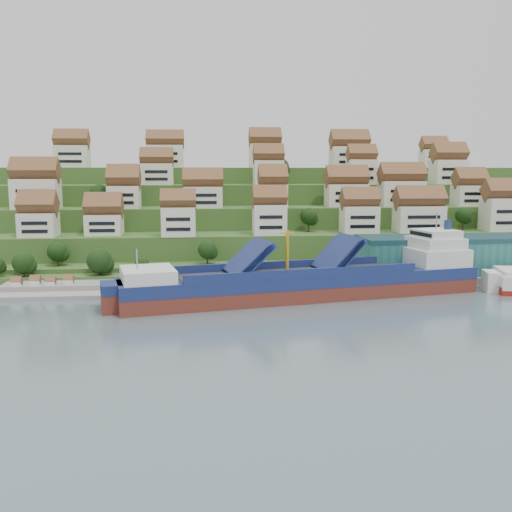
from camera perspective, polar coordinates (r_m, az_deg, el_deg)
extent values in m
plane|color=slate|center=(136.19, 3.53, -4.16)|extent=(300.00, 300.00, 0.00)
cube|color=gray|center=(154.59, 9.99, -2.33)|extent=(180.00, 14.00, 2.20)
cube|color=gray|center=(150.66, -19.63, -3.22)|extent=(45.00, 20.00, 1.00)
cube|color=#2D4C1E|center=(219.97, -0.02, 1.25)|extent=(260.00, 128.00, 4.00)
cube|color=#2D4C1E|center=(224.51, -0.15, 2.29)|extent=(260.00, 118.00, 11.00)
cube|color=#2D4C1E|center=(232.08, -0.34, 3.37)|extent=(260.00, 102.00, 18.00)
cube|color=#2D4C1E|center=(239.74, -0.52, 4.37)|extent=(260.00, 86.00, 25.00)
cube|color=#2D4C1E|center=(248.49, -0.70, 5.21)|extent=(260.00, 68.00, 31.00)
cube|color=silver|center=(176.56, -20.90, 2.95)|extent=(10.18, 8.66, 6.84)
cube|color=silver|center=(175.26, -14.92, 3.05)|extent=(10.43, 8.57, 6.06)
cube|color=silver|center=(167.27, -7.75, 3.42)|extent=(9.75, 7.03, 8.42)
cube|color=silver|center=(170.22, 1.35, 3.66)|extent=(9.63, 7.62, 8.89)
cube|color=silver|center=(178.15, 10.28, 3.62)|extent=(10.81, 7.73, 8.12)
cube|color=silver|center=(183.88, 15.97, 3.57)|extent=(14.45, 8.26, 8.08)
cube|color=silver|center=(197.19, 23.38, 3.84)|extent=(11.69, 8.31, 10.29)
cube|color=silver|center=(191.55, -21.13, 5.80)|extent=(13.76, 8.90, 9.33)
cube|color=silver|center=(187.44, -13.04, 5.77)|extent=(9.85, 8.98, 7.11)
cube|color=silver|center=(185.66, -5.32, 5.88)|extent=(12.31, 7.90, 6.80)
cube|color=silver|center=(184.02, 1.67, 5.99)|extent=(8.75, 8.56, 7.48)
cube|color=silver|center=(194.78, 9.01, 6.02)|extent=(13.43, 8.36, 7.39)
cube|color=silver|center=(198.75, 14.31, 6.06)|extent=(14.43, 8.18, 8.44)
cube|color=silver|center=(207.98, 20.53, 5.67)|extent=(10.12, 8.04, 6.92)
cube|color=silver|center=(203.02, -9.86, 8.06)|extent=(10.90, 7.30, 7.34)
cube|color=silver|center=(203.66, 1.24, 8.34)|extent=(10.26, 7.79, 8.44)
cube|color=silver|center=(207.40, 10.48, 8.25)|extent=(9.66, 7.14, 8.74)
cube|color=silver|center=(221.35, 18.66, 7.96)|extent=(11.64, 8.47, 8.75)
cube|color=silver|center=(225.97, -17.89, 9.44)|extent=(11.98, 8.03, 8.11)
cube|color=silver|center=(219.30, -9.04, 9.80)|extent=(13.31, 7.51, 8.30)
cube|color=silver|center=(222.30, 0.90, 9.98)|extent=(11.67, 8.15, 9.04)
cube|color=silver|center=(226.89, 9.30, 9.71)|extent=(14.20, 8.73, 8.01)
cube|color=silver|center=(242.14, 17.32, 9.26)|extent=(9.94, 7.05, 7.19)
ellipsoid|color=#193712|center=(165.29, -19.26, 0.40)|extent=(5.41, 5.41, 5.41)
ellipsoid|color=#193712|center=(158.94, -4.90, 0.65)|extent=(5.29, 5.29, 5.29)
ellipsoid|color=#193712|center=(193.86, 20.03, 3.86)|extent=(5.13, 5.13, 5.13)
ellipsoid|color=#193712|center=(178.60, 5.29, 3.98)|extent=(5.34, 5.34, 5.34)
ellipsoid|color=#193712|center=(202.29, 13.60, 6.41)|extent=(4.64, 4.64, 4.64)
ellipsoid|color=#193712|center=(193.43, -15.37, 6.00)|extent=(6.45, 6.45, 6.45)
ellipsoid|color=#193712|center=(190.61, -12.55, 6.26)|extent=(5.72, 5.72, 5.72)
ellipsoid|color=#193712|center=(206.43, 2.50, 8.92)|extent=(5.94, 5.94, 5.94)
ellipsoid|color=#193712|center=(214.73, 9.80, 8.58)|extent=(5.57, 5.57, 5.57)
ellipsoid|color=#193712|center=(213.04, 10.13, 8.14)|extent=(4.15, 4.15, 4.15)
ellipsoid|color=#193712|center=(158.65, -22.23, -0.63)|extent=(5.69, 5.69, 5.69)
ellipsoid|color=#193712|center=(154.21, -15.39, -0.46)|extent=(6.58, 6.58, 6.58)
ellipsoid|color=#193712|center=(152.89, -11.33, -0.81)|extent=(3.78, 3.78, 3.78)
cube|color=#276A64|center=(166.86, 20.50, 0.18)|extent=(60.00, 15.00, 10.00)
cylinder|color=gray|center=(148.43, 9.81, -0.77)|extent=(0.16, 0.16, 8.00)
cube|color=maroon|center=(148.06, 10.07, 0.60)|extent=(1.20, 0.05, 0.80)
cube|color=white|center=(150.63, -22.80, -2.77)|extent=(2.40, 2.20, 2.20)
cube|color=white|center=(150.91, -21.18, -2.66)|extent=(2.40, 2.20, 2.20)
cube|color=white|center=(148.46, -19.85, -2.77)|extent=(2.40, 2.20, 2.20)
cube|color=white|center=(148.96, -18.21, -2.65)|extent=(2.40, 2.20, 2.20)
cube|color=maroon|center=(135.88, 4.87, -3.77)|extent=(87.44, 30.47, 5.55)
cube|color=navy|center=(135.13, 4.89, -2.21)|extent=(87.47, 30.60, 2.88)
cube|color=silver|center=(125.66, -10.76, -1.86)|extent=(13.41, 14.62, 2.88)
cube|color=#262628|center=(134.06, 4.02, -1.66)|extent=(56.61, 22.26, 0.33)
cube|color=navy|center=(129.56, -1.00, -0.30)|extent=(10.61, 13.67, 7.67)
cube|color=navy|center=(137.35, 7.92, 0.12)|extent=(10.20, 13.59, 8.11)
cylinder|color=gold|center=(132.50, 3.15, 0.37)|extent=(0.92, 0.92, 9.98)
cube|color=silver|center=(151.40, 17.45, -0.05)|extent=(15.59, 15.07, 4.44)
cube|color=silver|center=(150.93, 17.51, 1.28)|extent=(13.15, 13.32, 2.77)
cube|color=silver|center=(150.67, 17.55, 2.16)|extent=(10.70, 11.57, 2.00)
cylinder|color=navy|center=(152.39, 18.62, 2.98)|extent=(2.10, 2.10, 2.44)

